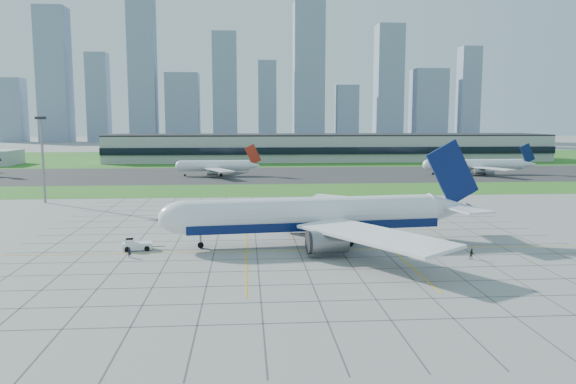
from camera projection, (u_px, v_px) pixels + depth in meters
name	position (u px, v px, depth m)	size (l,w,h in m)	color
ground	(298.00, 248.00, 108.89)	(1400.00, 1400.00, 0.00)	gray
grass_median	(274.00, 190.00, 197.87)	(700.00, 35.00, 0.04)	#357320
asphalt_taxiway	(268.00, 175.00, 252.25)	(700.00, 75.00, 0.04)	#383838
grass_far	(261.00, 158.00, 361.02)	(700.00, 145.00, 0.04)	#357320
apron_markings	(295.00, 236.00, 119.88)	(120.00, 130.00, 0.03)	#474744
terminal	(329.00, 147.00, 338.12)	(260.00, 43.00, 15.80)	#B7B7B2
light_mast	(42.00, 149.00, 165.85)	(2.50, 2.50, 25.60)	gray
city_skyline	(246.00, 87.00, 614.73)	(523.00, 32.40, 160.00)	#8193A9
airliner	(316.00, 216.00, 112.30)	(66.02, 66.58, 20.80)	white
pushback_tug	(136.00, 245.00, 107.20)	(8.07, 3.29, 2.22)	white
crew_near	(130.00, 252.00, 101.53)	(0.69, 0.46, 1.90)	black
crew_far	(472.00, 254.00, 100.02)	(0.95, 0.74, 1.96)	black
distant_jet_1	(216.00, 166.00, 245.77)	(35.20, 42.66, 14.08)	white
distant_jet_2	(476.00, 165.00, 252.52)	(49.59, 42.66, 14.08)	white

